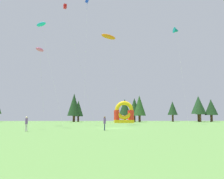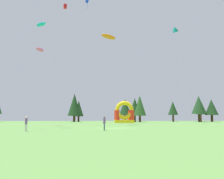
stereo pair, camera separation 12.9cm
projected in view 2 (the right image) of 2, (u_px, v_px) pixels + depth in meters
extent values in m
plane|color=#5B8C42|center=(114.00, 128.00, 36.25)|extent=(120.00, 120.00, 0.00)
cube|color=red|center=(65.00, 7.00, 49.50)|extent=(0.74, 0.74, 0.41)
cube|color=red|center=(65.00, 5.00, 49.56)|extent=(0.74, 0.74, 0.41)
cylinder|color=silver|center=(80.00, 66.00, 49.81)|extent=(6.24, 3.04, 24.20)
ellipsoid|color=#EA599E|center=(40.00, 50.00, 46.39)|extent=(1.67, 2.56, 0.74)
cylinder|color=silver|center=(42.00, 88.00, 46.75)|extent=(0.79, 2.32, 14.52)
ellipsoid|color=#19B7CC|center=(41.00, 24.00, 39.20)|extent=(2.09, 1.77, 0.78)
cylinder|color=silver|center=(52.00, 73.00, 36.89)|extent=(4.47, 2.98, 16.61)
cone|color=#0C7F7A|center=(176.00, 30.00, 57.01)|extent=(1.60, 1.56, 1.53)
cylinder|color=silver|center=(182.00, 75.00, 53.64)|extent=(0.66, 4.39, 21.91)
ellipsoid|color=orange|center=(109.00, 37.00, 52.96)|extent=(3.76, 3.11, 1.26)
cylinder|color=silver|center=(115.00, 81.00, 52.79)|extent=(2.75, 1.71, 19.13)
pyramid|color=blue|center=(87.00, 1.00, 53.71)|extent=(0.87, 0.88, 0.90)
cylinder|color=blue|center=(87.00, 5.00, 53.56)|extent=(0.04, 0.04, 1.82)
cylinder|color=silver|center=(86.00, 59.00, 49.95)|extent=(0.05, 4.47, 27.18)
cylinder|color=silver|center=(25.00, 128.00, 28.83)|extent=(0.16, 0.16, 0.86)
cylinder|color=silver|center=(27.00, 128.00, 28.78)|extent=(0.16, 0.16, 0.86)
cylinder|color=#724C8C|center=(26.00, 121.00, 28.89)|extent=(0.39, 0.39, 0.68)
sphere|color=beige|center=(26.00, 117.00, 28.94)|extent=(0.23, 0.23, 0.23)
cylinder|color=navy|center=(104.00, 127.00, 30.38)|extent=(0.13, 0.13, 0.87)
cylinder|color=navy|center=(104.00, 127.00, 30.55)|extent=(0.13, 0.13, 0.87)
cylinder|color=#724C8C|center=(104.00, 121.00, 30.55)|extent=(0.32, 0.32, 0.69)
sphere|color=brown|center=(104.00, 117.00, 30.60)|extent=(0.23, 0.23, 0.23)
cube|color=yellow|center=(124.00, 121.00, 67.38)|extent=(5.29, 4.71, 0.82)
cylinder|color=red|center=(117.00, 115.00, 65.81)|extent=(1.32, 1.32, 2.63)
cylinder|color=red|center=(132.00, 115.00, 65.96)|extent=(1.32, 1.32, 2.63)
cylinder|color=red|center=(117.00, 115.00, 69.18)|extent=(1.32, 1.32, 2.63)
cylinder|color=red|center=(130.00, 115.00, 69.33)|extent=(1.32, 1.32, 2.63)
torus|color=yellow|center=(124.00, 110.00, 66.03)|extent=(5.02, 1.06, 5.02)
cylinder|color=#4C331E|center=(74.00, 119.00, 79.69)|extent=(0.78, 0.78, 1.99)
cone|color=#193819|center=(74.00, 105.00, 80.21)|extent=(4.33, 4.33, 7.36)
cylinder|color=#4C331E|center=(79.00, 119.00, 80.62)|extent=(0.59, 0.59, 1.82)
cone|color=#193819|center=(79.00, 108.00, 81.01)|extent=(3.29, 3.29, 5.22)
cylinder|color=#4C331E|center=(125.00, 118.00, 80.73)|extent=(0.73, 0.73, 2.28)
cone|color=#193819|center=(125.00, 107.00, 81.15)|extent=(4.07, 4.07, 5.29)
cylinder|color=#4C331E|center=(135.00, 118.00, 80.27)|extent=(0.61, 0.61, 2.78)
cone|color=#193819|center=(135.00, 106.00, 80.70)|extent=(3.39, 3.39, 5.12)
cylinder|color=#4C331E|center=(140.00, 119.00, 78.17)|extent=(0.73, 0.73, 2.02)
cone|color=#234C1E|center=(140.00, 105.00, 78.64)|extent=(4.07, 4.07, 6.59)
cylinder|color=#4C331E|center=(173.00, 118.00, 82.64)|extent=(0.62, 0.62, 2.29)
cone|color=#193819|center=(173.00, 108.00, 83.03)|extent=(3.43, 3.43, 4.65)
cylinder|color=#4C331E|center=(201.00, 118.00, 77.93)|extent=(0.54, 0.54, 2.44)
cone|color=#193819|center=(200.00, 108.00, 78.30)|extent=(3.03, 3.03, 4.31)
cylinder|color=#4C331E|center=(199.00, 118.00, 81.02)|extent=(0.88, 0.88, 2.68)
cone|color=#1E4221|center=(199.00, 105.00, 81.50)|extent=(4.91, 4.91, 6.01)
cylinder|color=#4C331E|center=(212.00, 118.00, 80.80)|extent=(0.78, 0.78, 2.26)
cone|color=#193819|center=(211.00, 107.00, 81.22)|extent=(4.32, 4.32, 5.28)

